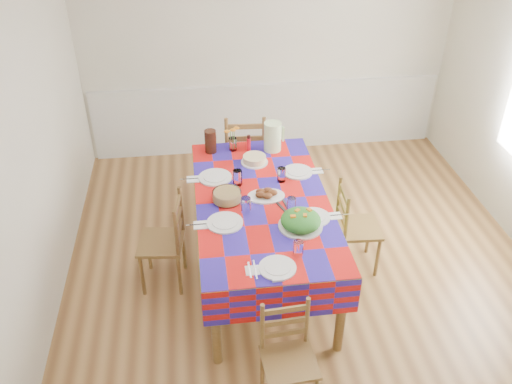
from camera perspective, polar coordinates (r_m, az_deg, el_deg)
The scene contains 22 objects.
room at distance 4.49m, azimuth 5.87°, elevation 4.44°, with size 4.58×5.08×2.78m.
wainscot at distance 7.05m, azimuth 1.16°, elevation 8.11°, with size 4.41×0.06×0.92m.
dining_table at distance 4.80m, azimuth 0.65°, elevation -1.76°, with size 1.17×2.17×0.84m.
setting_near_head at distance 4.06m, azimuth 2.99°, elevation -7.23°, with size 0.46×0.30×0.14m.
setting_left_near at distance 4.49m, azimuth -2.57°, elevation -2.56°, with size 0.55×0.33×0.15m.
setting_left_far at distance 4.99m, azimuth -3.57°, elevation 1.54°, with size 0.57×0.34×0.15m.
setting_right_near at distance 4.56m, azimuth 5.34°, elevation -2.15°, with size 0.51×0.30×0.13m.
setting_right_far at distance 5.07m, azimuth 3.87°, elevation 2.05°, with size 0.53×0.31×0.14m.
meat_platter at distance 4.76m, azimuth 1.05°, elevation -0.26°, with size 0.33×0.24×0.06m.
salad_platter at distance 4.41m, azimuth 4.73°, elevation -3.05°, with size 0.37×0.37×0.15m.
pasta_bowl at distance 4.71m, azimuth -3.08°, elevation -0.44°, with size 0.25×0.25×0.09m.
cake at distance 5.26m, azimuth -0.17°, elevation 3.44°, with size 0.26×0.26×0.07m.
serving_utensils at distance 4.69m, azimuth 2.71°, elevation -1.22°, with size 0.16×0.35×0.01m.
flower_vase at distance 5.45m, azimuth -2.47°, elevation 5.43°, with size 0.16×0.13×0.26m.
hot_sauce at distance 5.45m, azimuth -0.77°, elevation 5.19°, with size 0.04×0.04×0.17m, color red.
green_pitcher at distance 5.44m, azimuth 1.76°, elevation 5.86°, with size 0.17×0.17×0.30m, color #CDF2AA.
tea_pitcher at distance 5.43m, azimuth -4.81°, elevation 5.34°, with size 0.12×0.12×0.24m, color black.
name_card at distance 3.93m, azimuth 2.33°, elevation -9.24°, with size 0.09×0.03×0.02m, color silver.
chair_near at distance 4.02m, azimuth 3.38°, elevation -17.02°, with size 0.40×0.38×0.85m.
chair_far at distance 6.07m, azimuth -1.17°, elevation 3.89°, with size 0.49×0.47×1.05m.
chair_left at distance 4.94m, azimuth -9.47°, elevation -5.24°, with size 0.44×0.46×0.94m.
chair_right at distance 5.15m, azimuth 10.31°, elevation -3.73°, with size 0.40×0.42×0.91m.
Camera 1 is at (-0.95, -3.81, 3.53)m, focal length 38.00 mm.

